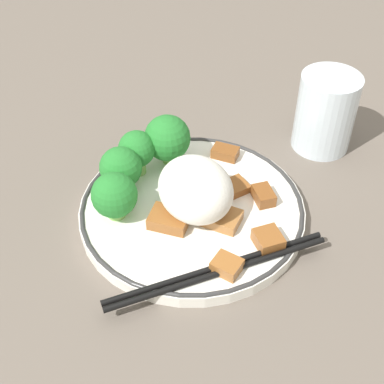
# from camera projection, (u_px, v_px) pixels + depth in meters

# --- Properties ---
(ground_plane) EXTENTS (3.00, 3.00, 0.00)m
(ground_plane) POSITION_uv_depth(u_px,v_px,m) (192.00, 215.00, 0.57)
(ground_plane) COLOR #665B51
(plate) EXTENTS (0.24, 0.24, 0.02)m
(plate) POSITION_uv_depth(u_px,v_px,m) (192.00, 209.00, 0.56)
(plate) COLOR white
(plate) RESTS_ON ground_plane
(rice_mound) EXTENTS (0.08, 0.07, 0.06)m
(rice_mound) POSITION_uv_depth(u_px,v_px,m) (199.00, 188.00, 0.53)
(rice_mound) COLOR white
(rice_mound) RESTS_ON plate
(broccoli_back_left) EXTENTS (0.05, 0.05, 0.06)m
(broccoli_back_left) POSITION_uv_depth(u_px,v_px,m) (167.00, 138.00, 0.59)
(broccoli_back_left) COLOR #7FB756
(broccoli_back_left) RESTS_ON plate
(broccoli_back_center) EXTENTS (0.04, 0.04, 0.05)m
(broccoli_back_center) POSITION_uv_depth(u_px,v_px,m) (137.00, 150.00, 0.58)
(broccoli_back_center) COLOR #7FB756
(broccoli_back_center) RESTS_ON plate
(broccoli_back_right) EXTENTS (0.04, 0.04, 0.05)m
(broccoli_back_right) POSITION_uv_depth(u_px,v_px,m) (121.00, 168.00, 0.56)
(broccoli_back_right) COLOR #7FB756
(broccoli_back_right) RESTS_ON plate
(broccoli_mid_left) EXTENTS (0.05, 0.05, 0.05)m
(broccoli_mid_left) POSITION_uv_depth(u_px,v_px,m) (114.00, 196.00, 0.53)
(broccoli_mid_left) COLOR #7FB756
(broccoli_mid_left) RESTS_ON plate
(meat_near_front) EXTENTS (0.03, 0.02, 0.01)m
(meat_near_front) POSITION_uv_depth(u_px,v_px,m) (264.00, 195.00, 0.56)
(meat_near_front) COLOR brown
(meat_near_front) RESTS_ON plate
(meat_near_left) EXTENTS (0.05, 0.05, 0.01)m
(meat_near_left) POSITION_uv_depth(u_px,v_px,m) (221.00, 218.00, 0.54)
(meat_near_left) COLOR #9E6633
(meat_near_left) RESTS_ON plate
(meat_near_right) EXTENTS (0.03, 0.03, 0.01)m
(meat_near_right) POSITION_uv_depth(u_px,v_px,m) (234.00, 186.00, 0.57)
(meat_near_right) COLOR brown
(meat_near_right) RESTS_ON plate
(meat_near_back) EXTENTS (0.03, 0.03, 0.01)m
(meat_near_back) POSITION_uv_depth(u_px,v_px,m) (225.00, 152.00, 0.61)
(meat_near_back) COLOR brown
(meat_near_back) RESTS_ON plate
(meat_on_rice_edge) EXTENTS (0.03, 0.03, 0.01)m
(meat_on_rice_edge) POSITION_uv_depth(u_px,v_px,m) (268.00, 240.00, 0.51)
(meat_on_rice_edge) COLOR brown
(meat_on_rice_edge) RESTS_ON plate
(meat_mid_left) EXTENTS (0.03, 0.04, 0.01)m
(meat_mid_left) POSITION_uv_depth(u_px,v_px,m) (207.00, 186.00, 0.57)
(meat_mid_left) COLOR #9E6633
(meat_mid_left) RESTS_ON plate
(meat_mid_right) EXTENTS (0.03, 0.03, 0.01)m
(meat_mid_right) POSITION_uv_depth(u_px,v_px,m) (227.00, 266.00, 0.49)
(meat_mid_right) COLOR #995B28
(meat_mid_right) RESTS_ON plate
(meat_far_scatter) EXTENTS (0.05, 0.05, 0.01)m
(meat_far_scatter) POSITION_uv_depth(u_px,v_px,m) (169.00, 219.00, 0.53)
(meat_far_scatter) COLOR brown
(meat_far_scatter) RESTS_ON plate
(chopsticks) EXTENTS (0.04, 0.22, 0.01)m
(chopsticks) POSITION_uv_depth(u_px,v_px,m) (218.00, 270.00, 0.49)
(chopsticks) COLOR black
(chopsticks) RESTS_ON plate
(drinking_glass) EXTENTS (0.07, 0.07, 0.09)m
(drinking_glass) POSITION_uv_depth(u_px,v_px,m) (326.00, 112.00, 0.62)
(drinking_glass) COLOR silver
(drinking_glass) RESTS_ON ground_plane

